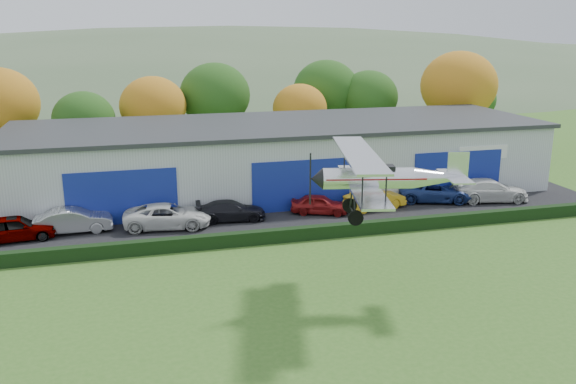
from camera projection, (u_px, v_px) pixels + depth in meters
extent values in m
cube|color=black|center=(277.00, 216.00, 40.87)|extent=(48.00, 9.00, 0.05)
cube|color=black|center=(296.00, 234.00, 36.30)|extent=(46.00, 0.60, 0.80)
cube|color=#B2B7BC|center=(280.00, 158.00, 47.23)|extent=(40.00, 12.00, 5.00)
cube|color=#2D3033|center=(280.00, 124.00, 46.53)|extent=(40.60, 12.60, 0.30)
cube|color=navy|center=(122.00, 198.00, 38.81)|extent=(7.00, 0.12, 3.60)
cube|color=navy|center=(302.00, 186.00, 41.78)|extent=(7.00, 0.12, 3.60)
cube|color=navy|center=(457.00, 175.00, 44.75)|extent=(7.00, 0.12, 3.60)
cylinder|color=#3D2614|center=(5.00, 154.00, 53.22)|extent=(0.36, 0.36, 3.15)
cylinder|color=#3D2614|center=(87.00, 158.00, 53.18)|extent=(0.36, 0.36, 2.45)
ellipsoid|color=#1E4C14|center=(84.00, 119.00, 52.27)|extent=(5.32, 5.32, 4.79)
cylinder|color=#3D2614|center=(156.00, 149.00, 56.48)|extent=(0.36, 0.36, 2.80)
ellipsoid|color=#B65A16|center=(153.00, 106.00, 55.44)|extent=(6.08, 6.08, 5.47)
cylinder|color=#3D2614|center=(216.00, 140.00, 59.79)|extent=(0.36, 0.36, 3.15)
ellipsoid|color=#1E4C14|center=(215.00, 95.00, 58.61)|extent=(6.84, 6.84, 6.16)
cylinder|color=#3D2614|center=(300.00, 143.00, 59.99)|extent=(0.36, 0.36, 2.45)
ellipsoid|color=#B65A16|center=(300.00, 108.00, 59.08)|extent=(5.32, 5.32, 4.79)
cylinder|color=#3D2614|center=(367.00, 135.00, 63.79)|extent=(0.36, 0.36, 2.80)
ellipsoid|color=#1E4C14|center=(369.00, 97.00, 62.74)|extent=(6.08, 6.08, 5.47)
cylinder|color=#3D2614|center=(455.00, 134.00, 61.95)|extent=(0.36, 0.36, 3.50)
ellipsoid|color=#B65A16|center=(459.00, 86.00, 60.64)|extent=(7.60, 7.60, 6.84)
cylinder|color=#3D2614|center=(469.00, 131.00, 66.80)|extent=(0.36, 0.36, 2.45)
ellipsoid|color=#1E4C14|center=(471.00, 100.00, 65.89)|extent=(5.32, 5.32, 4.79)
cylinder|color=#3D2614|center=(325.00, 132.00, 64.62)|extent=(0.36, 0.36, 3.15)
ellipsoid|color=#1E4C14|center=(326.00, 90.00, 63.44)|extent=(6.84, 6.84, 6.16)
ellipsoid|color=#4C6642|center=(232.00, 135.00, 160.08)|extent=(320.00, 196.00, 56.00)
ellipsoid|color=#4C6642|center=(469.00, 106.00, 175.93)|extent=(240.00, 126.00, 36.00)
imported|color=gray|center=(15.00, 228.00, 36.06)|extent=(4.74, 2.34, 1.55)
imported|color=silver|center=(73.00, 220.00, 37.48)|extent=(4.74, 1.81, 1.54)
imported|color=silver|center=(168.00, 216.00, 38.40)|extent=(5.74, 3.16, 1.52)
imported|color=black|center=(231.00, 211.00, 39.85)|extent=(4.70, 2.22, 1.32)
imported|color=maroon|center=(320.00, 204.00, 41.28)|extent=(4.20, 2.88, 1.33)
imported|color=gold|center=(375.00, 199.00, 42.34)|extent=(4.62, 2.36, 1.45)
imported|color=navy|center=(435.00, 191.00, 44.19)|extent=(5.92, 4.04, 1.50)
imported|color=silver|center=(490.00, 190.00, 44.25)|extent=(5.89, 3.16, 1.62)
cylinder|color=silver|center=(368.00, 178.00, 27.88)|extent=(4.29, 1.87, 0.99)
cone|color=silver|center=(438.00, 178.00, 28.01)|extent=(2.57, 1.49, 0.99)
cone|color=black|center=(317.00, 179.00, 27.79)|extent=(0.75, 1.08, 0.99)
cube|color=maroon|center=(375.00, 177.00, 27.88)|extent=(4.72, 1.99, 0.07)
cube|color=black|center=(380.00, 168.00, 27.78)|extent=(1.43, 0.93, 0.27)
cube|color=silver|center=(363.00, 185.00, 27.96)|extent=(3.06, 8.02, 0.11)
cube|color=silver|center=(359.00, 154.00, 27.56)|extent=(3.26, 8.47, 0.11)
cylinder|color=black|center=(362.00, 185.00, 24.99)|extent=(0.08, 0.08, 1.43)
cylinder|color=black|center=(386.00, 185.00, 25.03)|extent=(0.08, 0.08, 1.43)
cylinder|color=black|center=(344.00, 157.00, 30.50)|extent=(0.08, 0.08, 1.43)
cylinder|color=black|center=(364.00, 157.00, 30.53)|extent=(0.08, 0.08, 1.43)
cylinder|color=black|center=(360.00, 164.00, 27.29)|extent=(0.12, 0.24, 0.82)
cylinder|color=black|center=(357.00, 160.00, 28.03)|extent=(0.12, 0.24, 0.82)
cylinder|color=black|center=(354.00, 201.00, 27.65)|extent=(0.24, 0.76, 1.35)
cylinder|color=black|center=(351.00, 195.00, 28.55)|extent=(0.24, 0.76, 1.35)
cylinder|color=black|center=(353.00, 211.00, 28.28)|extent=(0.53, 2.05, 0.08)
cylinder|color=black|center=(356.00, 218.00, 27.32)|extent=(0.72, 0.30, 0.70)
cylinder|color=black|center=(350.00, 205.00, 29.23)|extent=(0.72, 0.30, 0.70)
cylinder|color=black|center=(454.00, 183.00, 28.11)|extent=(0.41, 0.15, 0.46)
cube|color=silver|center=(455.00, 176.00, 28.03)|extent=(1.59, 3.00, 0.07)
cube|color=silver|center=(458.00, 165.00, 27.88)|extent=(0.98, 0.28, 1.21)
cube|color=black|center=(310.00, 179.00, 27.78)|extent=(0.09, 0.14, 2.42)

